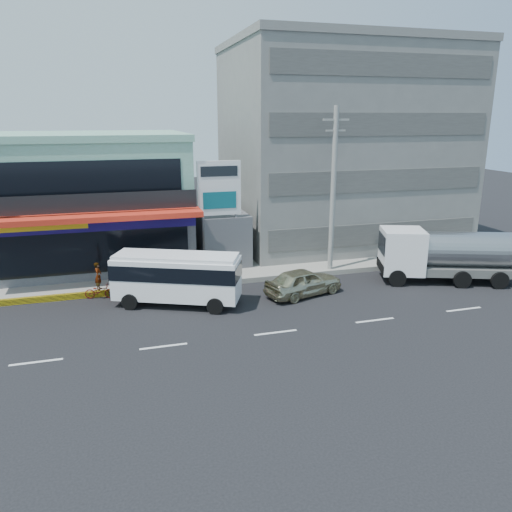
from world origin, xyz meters
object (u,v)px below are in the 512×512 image
Objects in this scene: concrete_building at (340,149)px; tanker_truck at (444,254)px; sedan at (303,282)px; minibus at (177,275)px; satellite_dish at (221,211)px; utility_pole_near at (333,190)px; shop_building at (90,203)px; billboard at (219,194)px; motorcycle_rider at (99,287)px.

concrete_building is 1.97× the size of tanker_truck.
minibus is at bearing 69.25° from sedan.
satellite_dish is at bearing -158.20° from concrete_building.
sedan is at bearing -133.59° from utility_pole_near.
satellite_dish is at bearing -20.21° from shop_building.
concrete_building reaches higher than satellite_dish.
shop_building is at bearing 159.79° from satellite_dish.
sedan is (11.00, -9.70, -3.25)m from shop_building.
billboard is at bearing -105.52° from satellite_dish.
shop_building is 0.77× the size of concrete_building.
tanker_truck reaches higher than motorcycle_rider.
billboard is 7.36m from sedan.
motorcycle_rider is (-7.62, -4.20, -2.92)m from satellite_dish.
shop_building is at bearing 32.00° from sedan.
billboard is at bearing 164.52° from utility_pole_near.
concrete_building reaches higher than sedan.
motorcycle_rider is (-17.62, -8.20, -6.34)m from concrete_building.
satellite_dish is 0.75× the size of motorcycle_rider.
billboard is 0.69× the size of utility_pole_near.
utility_pole_near reaches higher than tanker_truck.
billboard is at bearing -32.32° from shop_building.
tanker_truck is (19.68, -9.77, -2.34)m from shop_building.
concrete_building reaches higher than motorcycle_rider.
shop_building is 15.02m from sedan.
motorcycle_rider is at bearing -161.38° from billboard.
shop_building is at bearing 114.80° from minibus.
shop_building is at bearing 154.94° from utility_pole_near.
shop_building is 10.42m from minibus.
tanker_truck is at bearing -22.42° from billboard.
shop_building reaches higher than minibus.
satellite_dish is at bearing 28.86° from motorcycle_rider.
shop_building reaches higher than motorcycle_rider.
sedan is at bearing 179.51° from tanker_truck.
tanker_truck is (1.68, -10.83, -5.35)m from concrete_building.
sedan is at bearing -4.15° from minibus.
tanker_truck is at bearing -2.09° from minibus.
utility_pole_near is 1.49× the size of minibus.
minibus is 4.49m from motorcycle_rider.
satellite_dish is at bearing 7.36° from sedan.
sedan is 8.73m from tanker_truck.
utility_pole_near reaches higher than satellite_dish.
billboard is (-0.50, -1.80, 1.35)m from satellite_dish.
shop_building is 8.27× the size of satellite_dish.
concrete_building reaches higher than tanker_truck.
satellite_dish is 0.22× the size of billboard.
concrete_building is 2.39× the size of minibus.
minibus is at bearing 177.91° from tanker_truck.
billboard is at bearing -151.08° from concrete_building.
sedan is (3.50, -4.95, -4.18)m from billboard.
satellite_dish is at bearing 74.48° from billboard.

